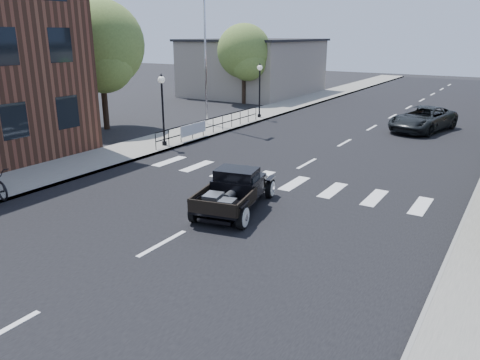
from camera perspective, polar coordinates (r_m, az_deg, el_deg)
The scene contains 14 objects.
ground at distance 15.73m, azimuth -2.29°, elevation -3.84°, with size 120.00×120.00×0.00m, color black.
road at distance 28.91m, azimuth 14.64°, elevation 5.52°, with size 14.00×80.00×0.02m, color black.
road_markings at distance 24.28m, azimuth 11.03°, elevation 3.53°, with size 12.00×60.00×0.06m, color silver, non-canonical shape.
sidewalk_left at distance 32.36m, azimuth 0.08°, elevation 7.43°, with size 3.00×80.00×0.15m, color gray.
low_building_left at distance 46.47m, azimuth 1.73°, elevation 13.49°, with size 10.00×12.00×5.00m, color gray.
railing at distance 27.50m, azimuth -3.29°, elevation 6.83°, with size 0.08×10.00×1.00m, color black, non-canonical shape.
banner at distance 25.91m, azimuth -5.68°, elevation 5.66°, with size 0.04×2.20×0.60m, color silver, non-canonical shape.
lamp_post_b at distance 24.35m, azimuth -9.39°, elevation 8.41°, with size 0.36×0.36×3.65m, color black, non-canonical shape.
lamp_post_c at distance 32.49m, azimuth 2.40°, elevation 10.84°, with size 0.36×0.36×3.65m, color black, non-canonical shape.
flagpole at distance 29.77m, azimuth -4.34°, elevation 18.92°, with size 0.12×0.12×12.69m, color silver.
big_tree_near at distance 30.05m, azimuth -16.52°, elevation 13.22°, with size 5.25×5.25×7.71m, color #597331, non-canonical shape.
big_tree_far at distance 40.00m, azimuth 0.49°, elevation 13.95°, with size 4.44×4.44×6.52m, color #597331, non-canonical shape.
hotrod_pickup at distance 15.60m, azimuth -0.62°, elevation -1.21°, with size 1.93×4.13×1.43m, color black, non-canonical shape.
second_car at distance 30.65m, azimuth 21.40°, elevation 6.92°, with size 2.43×5.27×1.47m, color black.
Camera 1 is at (8.24, -12.12, 5.71)m, focal length 35.00 mm.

